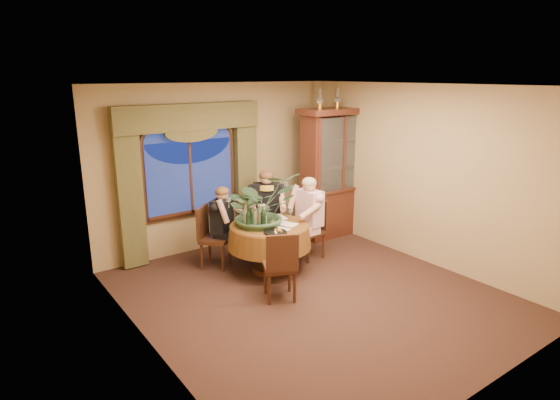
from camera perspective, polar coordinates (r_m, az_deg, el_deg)
floor at (r=6.58m, az=3.94°, el=-11.43°), size 5.00×5.00×0.00m
wall_back at (r=8.11m, az=-7.26°, el=4.09°), size 4.50×0.00×4.50m
wall_right at (r=7.69m, az=17.16°, el=2.93°), size 0.00×5.00×5.00m
ceiling at (r=5.88m, az=4.44°, el=13.74°), size 5.00×5.00×0.00m
window at (r=7.80m, az=-10.85°, el=2.76°), size 1.62×0.10×1.32m
arched_transom at (r=7.68m, az=-11.14°, el=8.45°), size 1.60×0.06×0.44m
drapery_left at (r=7.42m, az=-17.83°, el=0.70°), size 0.38×0.14×2.32m
drapery_right at (r=8.26m, az=-4.19°, el=2.83°), size 0.38×0.14×2.32m
swag_valance at (r=7.58m, az=-10.96°, el=9.90°), size 2.45×0.16×0.42m
dining_table at (r=7.15m, az=-1.31°, el=-5.86°), size 1.42×1.42×0.75m
china_cabinet at (r=8.69m, az=6.74°, el=3.33°), size 1.45×0.57×2.35m
oil_lamp_left at (r=8.24m, az=4.89°, el=12.18°), size 0.11×0.11×0.34m
oil_lamp_center at (r=8.51m, az=7.03°, el=12.21°), size 0.11×0.11×0.34m
oil_lamp_right at (r=8.80m, az=9.03°, el=12.24°), size 0.11×0.11×0.34m
chair_right at (r=7.64m, az=3.58°, el=-3.65°), size 0.45×0.45×0.96m
chair_back_right at (r=7.95m, az=-1.55°, el=-2.87°), size 0.58×0.58×0.96m
chair_back at (r=7.35m, az=-7.89°, el=-4.54°), size 0.59×0.59×0.96m
chair_front_left at (r=6.28m, az=-0.03°, el=-7.91°), size 0.56×0.56×0.96m
person_pink at (r=7.54m, az=3.62°, el=-2.27°), size 0.47×0.51×1.37m
person_back at (r=7.37m, az=-7.06°, el=-3.17°), size 0.61×0.60×1.28m
person_scarf at (r=7.81m, az=-1.64°, el=-1.42°), size 0.68×0.66×1.42m
stoneware_vase at (r=7.01m, az=-2.23°, el=-1.75°), size 0.16×0.16×0.30m
centerpiece_plant at (r=6.88m, az=-2.46°, el=2.39°), size 1.09×1.21×0.94m
olive_bowl at (r=7.02m, az=-0.74°, el=-2.81°), size 0.15×0.15×0.05m
cheese_platter at (r=6.65m, az=-0.56°, el=-3.96°), size 0.33×0.33×0.02m
wine_bottle_0 at (r=6.76m, az=-3.56°, el=-2.31°), size 0.07×0.07×0.33m
wine_bottle_1 at (r=6.71m, az=-3.89°, el=-2.45°), size 0.07×0.07×0.33m
wine_bottle_2 at (r=6.83m, az=-2.11°, el=-2.11°), size 0.07×0.07×0.33m
wine_bottle_3 at (r=6.90m, az=-4.18°, el=-1.96°), size 0.07×0.07×0.33m
wine_bottle_4 at (r=6.91m, az=-3.10°, el=-1.89°), size 0.07×0.07×0.33m
wine_bottle_5 at (r=6.95m, az=-4.08°, el=-1.82°), size 0.07×0.07×0.33m
tasting_paper_0 at (r=7.04m, az=0.88°, el=-2.94°), size 0.30×0.35×0.00m
tasting_paper_1 at (r=7.37m, az=-0.21°, el=-2.10°), size 0.27×0.34×0.00m
tasting_paper_2 at (r=6.81m, az=-0.18°, el=-3.57°), size 0.30×0.35×0.00m
wine_glass_person_pink at (r=7.25m, az=1.32°, el=-1.69°), size 0.07×0.07×0.18m
wine_glass_person_back at (r=7.15m, az=-4.46°, el=-1.96°), size 0.07×0.07×0.18m
wine_glass_person_scarf at (r=7.40m, az=-1.50°, el=-1.34°), size 0.07×0.07×0.18m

